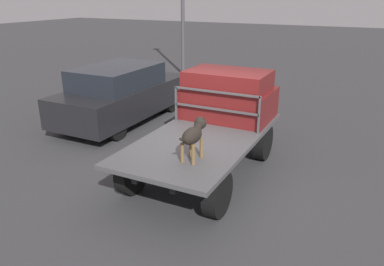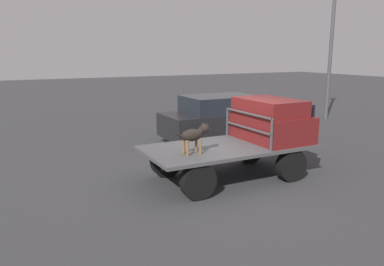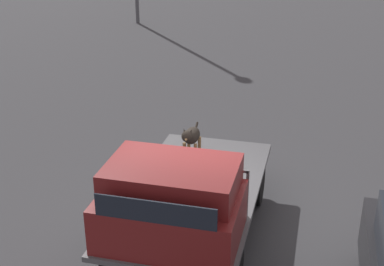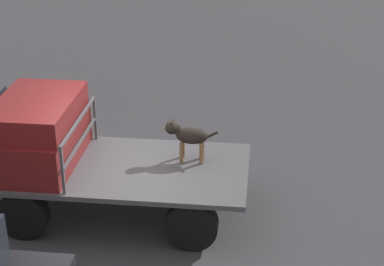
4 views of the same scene
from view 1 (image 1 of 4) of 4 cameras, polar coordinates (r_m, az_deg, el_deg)
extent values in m
plane|color=#38383A|center=(7.67, 1.73, -6.21)|extent=(80.00, 80.00, 0.00)
cylinder|color=black|center=(8.91, 0.30, 0.41)|extent=(0.78, 0.24, 0.78)
cylinder|color=black|center=(8.34, 10.75, -1.38)|extent=(0.78, 0.24, 0.78)
cylinder|color=black|center=(6.91, -9.17, -6.04)|extent=(0.78, 0.24, 0.78)
cylinder|color=black|center=(6.16, 3.90, -9.26)|extent=(0.78, 0.24, 0.78)
cube|color=black|center=(7.54, -0.64, -1.11)|extent=(3.76, 0.10, 0.18)
cube|color=black|center=(7.27, 4.30, -2.02)|extent=(3.76, 0.10, 0.18)
cube|color=#4C4C4F|center=(7.35, 1.80, -0.62)|extent=(4.09, 2.01, 0.08)
cube|color=maroon|center=(8.38, 5.64, 4.63)|extent=(1.36, 1.89, 0.66)
cube|color=maroon|center=(8.16, 5.51, 8.04)|extent=(1.16, 1.74, 0.40)
cube|color=black|center=(8.88, 7.34, 8.58)|extent=(0.02, 1.55, 0.30)
cube|color=#4C4C4F|center=(8.09, -2.43, 4.51)|extent=(0.04, 0.04, 0.76)
cube|color=#4C4C4F|center=(7.40, 10.20, 2.68)|extent=(0.04, 0.04, 0.76)
cube|color=#4C4C4F|center=(7.60, 3.67, 6.26)|extent=(0.04, 1.85, 0.04)
cube|color=#4C4C4F|center=(7.70, 3.61, 3.65)|extent=(0.04, 1.85, 0.04)
cylinder|color=brown|center=(6.36, -0.17, -2.00)|extent=(0.06, 0.06, 0.35)
cylinder|color=brown|center=(6.28, 1.46, -2.31)|extent=(0.06, 0.06, 0.35)
cylinder|color=brown|center=(6.10, -1.50, -3.00)|extent=(0.06, 0.06, 0.35)
cylinder|color=brown|center=(6.02, 0.18, -3.34)|extent=(0.06, 0.06, 0.35)
ellipsoid|color=black|center=(6.09, 0.00, -0.41)|extent=(0.50, 0.27, 0.27)
sphere|color=brown|center=(6.22, 0.57, -0.40)|extent=(0.12, 0.12, 0.12)
cylinder|color=black|center=(6.24, 0.88, 0.84)|extent=(0.19, 0.15, 0.18)
sphere|color=black|center=(6.32, 1.29, 1.52)|extent=(0.21, 0.21, 0.21)
cone|color=brown|center=(6.40, 1.63, 1.62)|extent=(0.12, 0.12, 0.12)
cone|color=black|center=(6.30, 0.78, 2.34)|extent=(0.06, 0.08, 0.10)
cone|color=black|center=(6.25, 1.73, 2.19)|extent=(0.06, 0.08, 0.10)
cylinder|color=black|center=(5.83, -1.35, -1.12)|extent=(0.22, 0.04, 0.15)
cylinder|color=black|center=(12.44, -9.44, 5.53)|extent=(0.60, 0.20, 0.60)
cylinder|color=black|center=(11.62, -3.24, 4.72)|extent=(0.60, 0.20, 0.60)
cylinder|color=black|center=(10.47, -18.10, 1.94)|extent=(0.60, 0.20, 0.60)
cylinder|color=black|center=(9.48, -11.40, 0.68)|extent=(0.60, 0.20, 0.60)
cube|color=black|center=(10.86, -10.40, 5.18)|extent=(4.37, 1.82, 0.78)
cube|color=#1E232B|center=(10.53, -11.35, 8.43)|extent=(2.40, 1.64, 0.57)
camera|label=2|loc=(4.77, 97.00, -7.84)|focal=35.00mm
camera|label=3|loc=(14.34, 8.53, 26.93)|focal=50.00mm
camera|label=4|loc=(12.40, -48.43, 24.16)|focal=60.00mm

